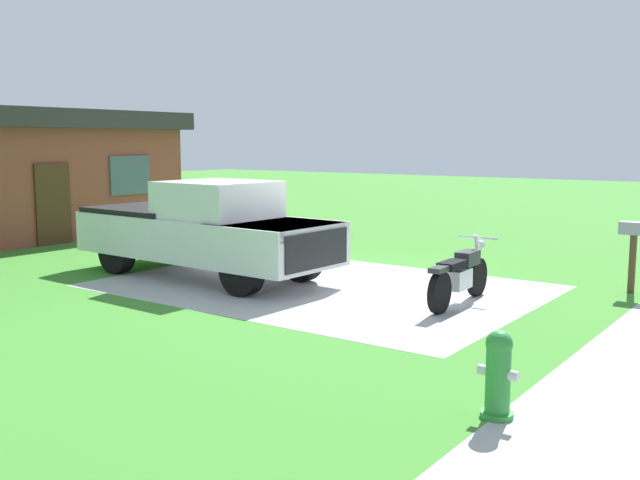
{
  "coord_description": "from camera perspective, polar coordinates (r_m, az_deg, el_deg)",
  "views": [
    {
      "loc": [
        -10.56,
        -7.65,
        2.66
      ],
      "look_at": [
        -0.23,
        -0.16,
        0.9
      ],
      "focal_mm": 40.38,
      "sensor_mm": 36.0,
      "label": 1
    }
  ],
  "objects": [
    {
      "name": "ground_plane",
      "position": [
        13.31,
        0.03,
        -3.67
      ],
      "size": [
        80.0,
        80.0,
        0.0
      ],
      "primitive_type": "plane",
      "color": "#3C812C"
    },
    {
      "name": "driveway_pad",
      "position": [
        13.31,
        0.03,
        -3.66
      ],
      "size": [
        5.48,
        7.72,
        0.01
      ],
      "primitive_type": "cube",
      "color": "#A7A7A7",
      "rests_on": "ground"
    },
    {
      "name": "motorcycle",
      "position": [
        12.01,
        11.02,
        -2.79
      ],
      "size": [
        2.21,
        0.7,
        1.09
      ],
      "color": "black",
      "rests_on": "ground"
    },
    {
      "name": "pickup_truck",
      "position": [
        14.29,
        -9.29,
        0.89
      ],
      "size": [
        2.19,
        5.69,
        1.9
      ],
      "color": "black",
      "rests_on": "ground"
    },
    {
      "name": "fire_hydrant",
      "position": [
        7.24,
        13.94,
        -10.34
      ],
      "size": [
        0.32,
        0.4,
        0.87
      ],
      "color": "#2D8C38",
      "rests_on": "ground"
    },
    {
      "name": "mailbox",
      "position": [
        13.71,
        23.61,
        0.15
      ],
      "size": [
        0.26,
        0.48,
        1.26
      ],
      "color": "#4C3823",
      "rests_on": "ground"
    }
  ]
}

